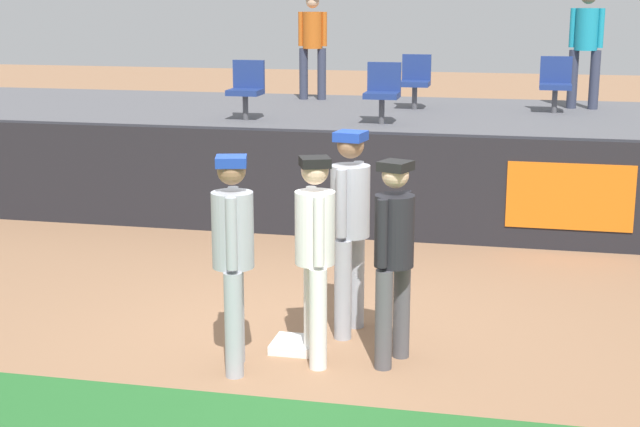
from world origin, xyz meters
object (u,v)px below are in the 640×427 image
player_umpire (394,248)px  seat_back_right (556,81)px  player_coach_visitor (350,218)px  player_runner_visitor (233,248)px  seat_back_center (415,79)px  spectator_hooded (313,39)px  first_base (296,345)px  player_fielder_home (315,245)px  seat_front_left (247,87)px  seat_front_center (383,89)px  spectator_capped (586,40)px

player_umpire → seat_back_right: seat_back_right is taller
player_coach_visitor → player_runner_visitor: bearing=-26.0°
player_runner_visitor → player_umpire: size_ratio=1.04×
seat_back_center → seat_back_right: 2.13m
seat_back_center → spectator_hooded: spectator_hooded is taller
first_base → player_coach_visitor: bearing=53.8°
player_runner_visitor → spectator_hooded: 8.89m
seat_back_right → first_base: bearing=-107.6°
player_fielder_home → seat_front_left: (-2.28, 5.64, 0.73)m
seat_back_right → seat_front_left: bearing=-157.5°
seat_back_right → spectator_hooded: 4.15m
seat_front_center → spectator_hooded: 3.24m
player_runner_visitor → player_fielder_home: bearing=102.1°
player_coach_visitor → seat_back_right: seat_back_right is taller
spectator_hooded → player_runner_visitor: bearing=96.1°
seat_front_left → seat_back_right: bearing=22.5°
player_umpire → spectator_hooded: (-2.58, 8.28, 1.29)m
seat_front_left → seat_back_right: (4.34, 1.80, 0.00)m
seat_back_center → seat_back_right: same height
seat_front_center → spectator_capped: size_ratio=0.45×
seat_back_right → spectator_capped: 0.94m
seat_back_right → spectator_hooded: (-4.00, 0.95, 0.54)m
first_base → spectator_capped: size_ratio=0.22×
seat_back_center → player_runner_visitor: bearing=-94.0°
player_coach_visitor → spectator_hooded: spectator_hooded is taller
spectator_capped → player_runner_visitor: bearing=77.5°
spectator_capped → seat_front_center: bearing=48.1°
player_coach_visitor → seat_front_left: size_ratio=2.23×
player_coach_visitor → seat_back_right: 7.00m
player_coach_visitor → seat_front_center: bearing=-164.5°
player_coach_visitor → seat_front_center: seat_front_center is taller
player_umpire → spectator_capped: 8.23m
player_runner_visitor → seat_back_center: size_ratio=2.14×
seat_back_center → seat_front_left: (-2.21, -1.80, 0.00)m
first_base → player_coach_visitor: (0.38, 0.52, 1.04)m
player_fielder_home → seat_back_center: bearing=158.7°
player_fielder_home → seat_back_right: 7.75m
seat_back_center → first_base: bearing=-91.3°
player_fielder_home → player_runner_visitor: player_runner_visitor is taller
player_runner_visitor → seat_back_right: (2.67, 7.75, 0.71)m
player_fielder_home → spectator_capped: size_ratio=0.95×
player_umpire → spectator_hooded: spectator_hooded is taller
first_base → player_fielder_home: (0.23, -0.22, 0.98)m
first_base → seat_back_right: bearing=72.4°
player_umpire → spectator_capped: spectator_capped is taller
player_umpire → spectator_hooded: 8.77m
first_base → player_runner_visitor: bearing=-126.0°
player_fielder_home → player_runner_visitor: (-0.61, -0.31, 0.02)m
first_base → seat_front_left: bearing=110.7°
seat_front_center → seat_back_right: (2.37, 1.80, 0.00)m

